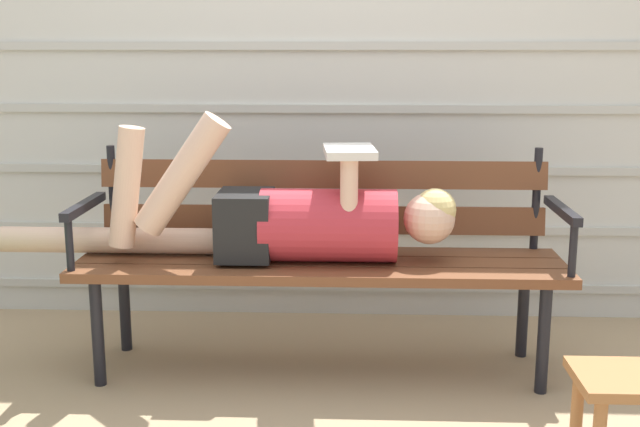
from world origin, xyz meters
The scene contains 4 objects.
ground_plane centered at (0.00, 0.00, 0.00)m, with size 12.00×12.00×0.00m, color tan.
house_siding centered at (0.00, 0.79, 1.08)m, with size 4.93×0.08×2.17m.
park_bench centered at (0.00, 0.18, 0.48)m, with size 1.82×0.46×0.84m.
reclining_person centered at (-0.12, 0.12, 0.60)m, with size 1.73×0.27×0.56m.
Camera 1 is at (0.12, -2.75, 1.23)m, focal length 44.57 mm.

